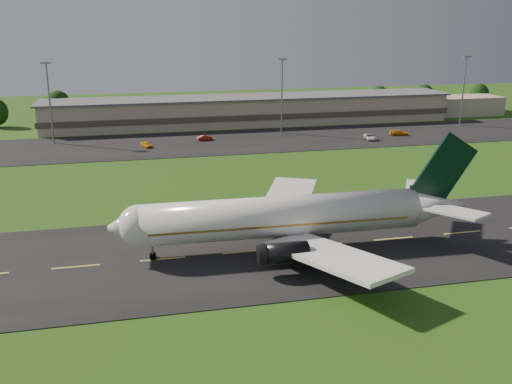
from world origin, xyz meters
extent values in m
plane|color=#1F4812|center=(0.00, 0.00, 0.00)|extent=(360.00, 360.00, 0.00)
cube|color=black|center=(0.00, 0.00, 0.05)|extent=(220.00, 30.00, 0.10)
cube|color=black|center=(0.00, 72.00, 0.05)|extent=(260.00, 30.00, 0.10)
cylinder|color=white|center=(-16.75, 0.00, 4.80)|extent=(38.13, 6.60, 5.60)
sphere|color=white|center=(-35.75, 0.50, 4.80)|extent=(5.60, 5.60, 5.60)
cone|color=white|center=(-37.75, 0.56, 4.80)|extent=(4.14, 5.48, 5.38)
cone|color=white|center=(5.74, -0.60, 4.80)|extent=(9.14, 5.72, 5.49)
cube|color=olive|center=(-17.25, 0.01, 4.45)|extent=(35.14, 6.56, 0.28)
cube|color=black|center=(-36.35, 0.52, 5.35)|extent=(2.08, 3.05, 0.65)
cube|color=white|center=(-13.55, -11.09, 3.30)|extent=(13.72, 20.21, 2.20)
cube|color=white|center=(-12.96, 10.90, 3.30)|extent=(14.49, 20.14, 2.20)
cube|color=white|center=(5.61, -5.59, 5.70)|extent=(7.37, 9.39, 0.91)
cube|color=white|center=(5.87, 4.40, 5.70)|extent=(7.67, 9.37, 0.91)
cube|color=black|center=(4.24, -0.56, 6.60)|extent=(5.01, 0.68, 3.00)
cube|color=black|center=(6.74, -0.62, 10.30)|extent=(9.44, 0.70, 10.55)
cylinder|color=black|center=(-18.47, -7.96, 2.90)|extent=(5.67, 2.85, 2.70)
cylinder|color=black|center=(-18.04, 8.04, 2.90)|extent=(5.67, 2.85, 2.70)
cube|color=tan|center=(0.00, 96.00, 4.00)|extent=(120.00, 15.00, 8.00)
cube|color=#4C4438|center=(0.00, 96.00, 3.20)|extent=(121.00, 15.40, 1.60)
cube|color=#595B60|center=(0.00, 96.00, 8.15)|extent=(122.00, 16.00, 0.50)
cube|color=tan|center=(70.00, 98.00, 3.00)|extent=(28.00, 11.00, 6.00)
cylinder|color=gray|center=(-55.00, 80.00, 10.00)|extent=(0.44, 0.44, 20.00)
cube|color=gray|center=(-55.00, 80.00, 20.10)|extent=(2.40, 1.20, 0.50)
cylinder|color=gray|center=(5.00, 80.00, 10.00)|extent=(0.44, 0.44, 20.00)
cube|color=gray|center=(5.00, 80.00, 20.10)|extent=(2.40, 1.20, 0.50)
cylinder|color=gray|center=(60.00, 80.00, 10.00)|extent=(0.44, 0.44, 20.00)
cube|color=gray|center=(60.00, 80.00, 20.10)|extent=(2.40, 1.20, 0.50)
cylinder|color=black|center=(-55.98, 106.29, 1.63)|extent=(0.56, 0.56, 3.27)
ellipsoid|color=black|center=(-55.98, 106.29, 5.62)|extent=(7.62, 7.62, 9.53)
cylinder|color=black|center=(-33.67, 106.44, 1.14)|extent=(0.56, 0.56, 2.28)
ellipsoid|color=black|center=(-33.67, 106.44, 3.93)|extent=(5.33, 5.33, 6.66)
cylinder|color=black|center=(46.25, 107.50, 1.43)|extent=(0.56, 0.56, 2.85)
ellipsoid|color=black|center=(46.25, 107.50, 4.92)|extent=(6.66, 6.66, 8.32)
cylinder|color=black|center=(62.56, 106.90, 1.45)|extent=(0.56, 0.56, 2.90)
ellipsoid|color=black|center=(62.56, 106.90, 5.00)|extent=(6.77, 6.77, 8.47)
cylinder|color=black|center=(83.13, 106.31, 1.42)|extent=(0.56, 0.56, 2.85)
ellipsoid|color=black|center=(83.13, 106.31, 4.90)|extent=(6.64, 6.64, 8.30)
imported|color=orange|center=(-32.21, 69.89, 0.79)|extent=(3.13, 4.34, 1.37)
imported|color=#A31A0A|center=(-17.01, 74.85, 0.75)|extent=(4.09, 1.85, 1.30)
imported|color=silver|center=(25.31, 66.19, 0.83)|extent=(3.10, 5.56, 1.47)
imported|color=orange|center=(35.25, 69.83, 0.82)|extent=(5.32, 3.23, 1.44)
camera|label=1|loc=(-36.34, -70.30, 30.49)|focal=40.00mm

